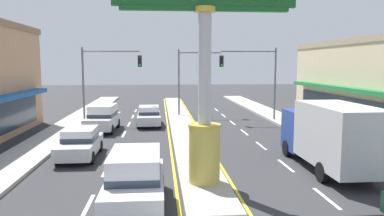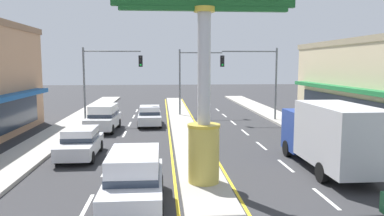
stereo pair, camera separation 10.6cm
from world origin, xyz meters
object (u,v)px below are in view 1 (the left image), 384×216
(pedestrian_near_kerb, at_px, (372,140))
(suv_far_right_lane, at_px, (103,117))
(traffic_light_median_far, at_px, (195,71))
(sedan_far_left_oncoming, at_px, (80,142))
(suv_near_right_lane, at_px, (135,179))
(district_sign, at_px, (205,78))
(sedan_kerb_right, at_px, (149,116))
(traffic_light_left_side, at_px, (105,72))
(traffic_light_right_side, at_px, (255,71))
(box_truck_near_left_lane, at_px, (330,134))

(pedestrian_near_kerb, bearing_deg, suv_far_right_lane, 146.43)
(traffic_light_median_far, distance_m, sedan_far_left_oncoming, 17.10)
(suv_near_right_lane, bearing_deg, district_sign, 38.38)
(sedan_far_left_oncoming, height_order, pedestrian_near_kerb, pedestrian_near_kerb)
(suv_near_right_lane, xyz_separation_m, sedan_kerb_right, (-0.00, 17.05, -0.20))
(traffic_light_left_side, xyz_separation_m, sedan_kerb_right, (3.58, -1.61, -3.46))
(district_sign, height_order, traffic_light_left_side, district_sign)
(traffic_light_median_far, bearing_deg, pedestrian_near_kerb, -66.57)
(traffic_light_left_side, relative_size, sedan_far_left_oncoming, 1.44)
(traffic_light_left_side, bearing_deg, suv_near_right_lane, -79.12)
(sedan_kerb_right, bearing_deg, sedan_far_left_oncoming, -108.41)
(traffic_light_median_far, bearing_deg, sedan_far_left_oncoming, -116.39)
(district_sign, bearing_deg, traffic_light_median_far, 85.63)
(traffic_light_median_far, distance_m, suv_far_right_lane, 10.81)
(traffic_light_left_side, relative_size, pedestrian_near_kerb, 3.88)
(traffic_light_median_far, bearing_deg, traffic_light_left_side, -155.66)
(traffic_light_right_side, xyz_separation_m, box_truck_near_left_lane, (-0.29, -14.64, -2.55))
(district_sign, height_order, sedan_far_left_oncoming, district_sign)
(traffic_light_right_side, distance_m, suv_near_right_lane, 20.55)
(suv_far_right_lane, xyz_separation_m, sedan_far_left_oncoming, (-0.00, -7.86, -0.20))
(traffic_light_right_side, bearing_deg, traffic_light_median_far, 140.23)
(traffic_light_right_side, distance_m, box_truck_near_left_lane, 14.86)
(traffic_light_median_far, xyz_separation_m, sedan_far_left_oncoming, (-7.45, -15.01, -3.41))
(box_truck_near_left_lane, xyz_separation_m, sedan_kerb_right, (-8.53, 13.42, -0.91))
(sedan_far_left_oncoming, distance_m, pedestrian_near_kerb, 14.94)
(district_sign, height_order, pedestrian_near_kerb, district_sign)
(traffic_light_left_side, height_order, suv_far_right_lane, traffic_light_left_side)
(suv_near_right_lane, distance_m, suv_far_right_lane, 15.36)
(traffic_light_right_side, bearing_deg, suv_near_right_lane, -115.75)
(traffic_light_left_side, xyz_separation_m, box_truck_near_left_lane, (12.11, -15.02, -2.55))
(traffic_light_right_side, distance_m, traffic_light_median_far, 6.07)
(traffic_light_right_side, bearing_deg, suv_far_right_lane, -164.88)
(district_sign, height_order, sedan_kerb_right, district_sign)
(traffic_light_median_far, distance_m, suv_near_right_lane, 22.77)
(traffic_light_left_side, distance_m, pedestrian_near_kerb, 20.48)
(traffic_light_right_side, xyz_separation_m, suv_far_right_lane, (-12.11, -3.27, -3.26))
(traffic_light_right_side, bearing_deg, sedan_far_left_oncoming, -137.42)
(traffic_light_median_far, height_order, pedestrian_near_kerb, traffic_light_median_far)
(traffic_light_left_side, height_order, box_truck_near_left_lane, traffic_light_left_side)
(district_sign, xyz_separation_m, traffic_light_left_side, (-6.20, 16.59, -0.09))
(sedan_far_left_oncoming, bearing_deg, pedestrian_near_kerb, -7.56)
(box_truck_near_left_lane, relative_size, pedestrian_near_kerb, 4.32)
(district_sign, bearing_deg, suv_far_right_lane, 114.56)
(traffic_light_median_far, bearing_deg, traffic_light_right_side, -39.77)
(district_sign, distance_m, traffic_light_right_side, 17.35)
(suv_far_right_lane, distance_m, box_truck_near_left_lane, 16.42)
(traffic_light_right_side, height_order, suv_far_right_lane, traffic_light_right_side)
(suv_near_right_lane, relative_size, sedan_far_left_oncoming, 1.07)
(suv_far_right_lane, distance_m, sedan_far_left_oncoming, 7.86)
(district_sign, xyz_separation_m, traffic_light_median_far, (1.53, 20.09, -0.14))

